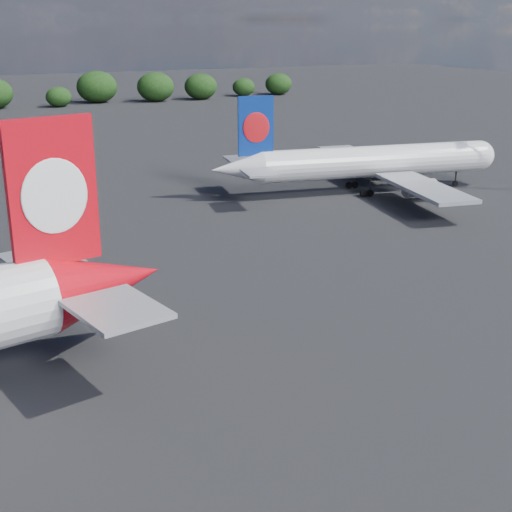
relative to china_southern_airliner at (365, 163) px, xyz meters
name	(u,v)px	position (x,y,z in m)	size (l,w,h in m)	color
china_southern_airliner	(365,163)	(0.00, 0.00, 0.00)	(42.52, 40.58, 13.89)	white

